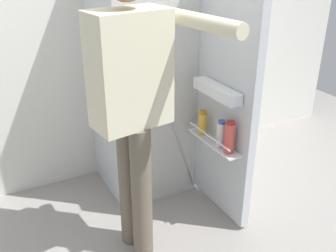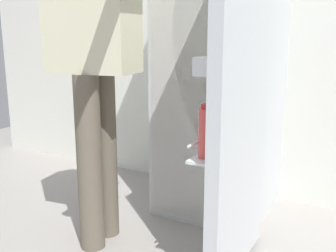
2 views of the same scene
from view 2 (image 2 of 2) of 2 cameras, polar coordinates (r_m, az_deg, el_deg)
ground_plane at (r=2.08m, az=0.90°, el=-16.70°), size 5.80×5.80×0.00m
kitchen_wall at (r=2.64m, az=10.73°, el=16.41°), size 4.40×0.10×2.40m
refrigerator at (r=2.25m, az=7.71°, el=8.84°), size 0.66×1.18×1.75m
person at (r=1.90m, az=-10.43°, el=12.74°), size 0.61×0.69×1.71m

